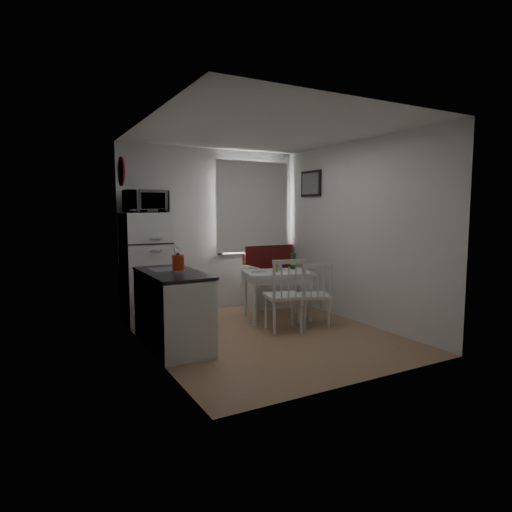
{
  "coord_description": "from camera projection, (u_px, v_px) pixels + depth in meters",
  "views": [
    {
      "loc": [
        -2.73,
        -4.68,
        1.62
      ],
      "look_at": [
        0.12,
        0.5,
        0.98
      ],
      "focal_mm": 30.0,
      "sensor_mm": 36.0,
      "label": 1
    }
  ],
  "objects": [
    {
      "name": "wall_front",
      "position": [
        363.0,
        245.0,
        3.89
      ],
      "size": [
        3.0,
        0.02,
        2.6
      ],
      "primitive_type": "cube",
      "color": "white",
      "rests_on": "floor"
    },
    {
      "name": "drinking_glass_blue",
      "position": [
        280.0,
        267.0,
        6.39
      ],
      "size": [
        0.06,
        0.06,
        0.09
      ],
      "primitive_type": "cylinder",
      "color": "#82C4DD",
      "rests_on": "dining_table"
    },
    {
      "name": "bench",
      "position": [
        283.0,
        284.0,
        7.42
      ],
      "size": [
        1.42,
        0.54,
        1.01
      ],
      "color": "white",
      "rests_on": "floor"
    },
    {
      "name": "wall_right",
      "position": [
        357.0,
        232.0,
        6.13
      ],
      "size": [
        0.02,
        3.5,
        2.6
      ],
      "primitive_type": "cube",
      "color": "white",
      "rests_on": "floor"
    },
    {
      "name": "drinking_glass_orange",
      "position": [
        276.0,
        269.0,
        6.24
      ],
      "size": [
        0.06,
        0.06,
        0.09
      ],
      "primitive_type": "cylinder",
      "color": "#C68921",
      "rests_on": "dining_table"
    },
    {
      "name": "wine_bottle",
      "position": [
        293.0,
        258.0,
        6.55
      ],
      "size": [
        0.09,
        0.09,
        0.34
      ],
      "primitive_type": null,
      "color": "#144122",
      "rests_on": "dining_table"
    },
    {
      "name": "wall_left",
      "position": [
        149.0,
        239.0,
        4.7
      ],
      "size": [
        0.02,
        3.5,
        2.6
      ],
      "primitive_type": "cube",
      "color": "white",
      "rests_on": "floor"
    },
    {
      "name": "window",
      "position": [
        251.0,
        210.0,
        7.21
      ],
      "size": [
        1.22,
        0.06,
        1.47
      ],
      "primitive_type": "cube",
      "color": "white",
      "rests_on": "wall_back"
    },
    {
      "name": "chair_left",
      "position": [
        288.0,
        287.0,
        5.62
      ],
      "size": [
        0.55,
        0.54,
        0.53
      ],
      "rotation": [
        0.0,
        0.0,
        -0.23
      ],
      "color": "white",
      "rests_on": "floor"
    },
    {
      "name": "curtain",
      "position": [
        253.0,
        207.0,
        7.15
      ],
      "size": [
        1.35,
        0.02,
        1.5
      ],
      "primitive_type": "cube",
      "color": "white",
      "rests_on": "wall_back"
    },
    {
      "name": "floor",
      "position": [
        266.0,
        335.0,
        5.55
      ],
      "size": [
        3.0,
        3.5,
        0.02
      ],
      "primitive_type": "cube",
      "color": "#A88159",
      "rests_on": "ground"
    },
    {
      "name": "microwave",
      "position": [
        145.0,
        202.0,
        5.98
      ],
      "size": [
        0.57,
        0.39,
        0.32
      ],
      "primitive_type": "imported",
      "color": "white",
      "rests_on": "fridge"
    },
    {
      "name": "ceiling",
      "position": [
        267.0,
        130.0,
        5.28
      ],
      "size": [
        3.0,
        3.5,
        0.02
      ],
      "primitive_type": "cube",
      "color": "white",
      "rests_on": "wall_back"
    },
    {
      "name": "fridge",
      "position": [
        146.0,
        268.0,
        6.12
      ],
      "size": [
        0.63,
        0.63,
        1.58
      ],
      "primitive_type": "cube",
      "color": "white",
      "rests_on": "floor"
    },
    {
      "name": "dining_table",
      "position": [
        277.0,
        277.0,
        6.32
      ],
      "size": [
        1.09,
        0.88,
        0.72
      ],
      "rotation": [
        0.0,
        0.0,
        -0.25
      ],
      "color": "white",
      "rests_on": "floor"
    },
    {
      "name": "chair_right",
      "position": [
        318.0,
        288.0,
        5.88
      ],
      "size": [
        0.53,
        0.53,
        0.48
      ],
      "rotation": [
        0.0,
        0.0,
        -0.35
      ],
      "color": "white",
      "rests_on": "floor"
    },
    {
      "name": "picture_frame",
      "position": [
        311.0,
        184.0,
        7.0
      ],
      "size": [
        0.04,
        0.52,
        0.42
      ],
      "primitive_type": "cube",
      "color": "black",
      "rests_on": "wall_right"
    },
    {
      "name": "plate",
      "position": [
        259.0,
        272.0,
        6.19
      ],
      "size": [
        0.22,
        0.22,
        0.02
      ],
      "primitive_type": "cylinder",
      "color": "white",
      "rests_on": "dining_table"
    },
    {
      "name": "wall_back",
      "position": [
        212.0,
        230.0,
        6.94
      ],
      "size": [
        3.0,
        0.02,
        2.6
      ],
      "primitive_type": "cube",
      "color": "white",
      "rests_on": "floor"
    },
    {
      "name": "kitchen_counter",
      "position": [
        173.0,
        309.0,
        5.07
      ],
      "size": [
        0.62,
        1.32,
        1.16
      ],
      "color": "white",
      "rests_on": "floor"
    },
    {
      "name": "kettle",
      "position": [
        178.0,
        263.0,
        4.95
      ],
      "size": [
        0.17,
        0.17,
        0.22
      ],
      "primitive_type": "cylinder",
      "color": "#B62F0E",
      "rests_on": "kitchen_counter"
    },
    {
      "name": "wall_sign",
      "position": [
        122.0,
        171.0,
        5.88
      ],
      "size": [
        0.03,
        0.4,
        0.4
      ],
      "primitive_type": "cylinder",
      "rotation": [
        0.0,
        1.57,
        0.0
      ],
      "color": "#1A419E",
      "rests_on": "wall_left"
    }
  ]
}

